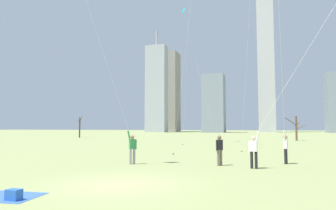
{
  "coord_description": "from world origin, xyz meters",
  "views": [
    {
      "loc": [
        4.85,
        -9.91,
        2.06
      ],
      "look_at": [
        0.0,
        6.0,
        3.3
      ],
      "focal_mm": 31.84,
      "sensor_mm": 36.0,
      "label": 1
    }
  ],
  "objects_px": {
    "kite_flyer_foreground_left_pink": "(121,112)",
    "picnic_spot": "(11,195)",
    "bystander_watching_nearby": "(219,149)",
    "kite_flyer_foreground_right_red": "(288,92)",
    "kite_flyer_far_back_purple": "(283,97)",
    "bare_tree_left_of_center": "(80,127)",
    "distant_kite_drifting_left_teal": "(186,21)",
    "bare_tree_right_of_center": "(296,127)"
  },
  "relations": [
    {
      "from": "bystander_watching_nearby",
      "to": "bare_tree_right_of_center",
      "type": "relative_size",
      "value": 0.43
    },
    {
      "from": "kite_flyer_far_back_purple",
      "to": "picnic_spot",
      "type": "xyz_separation_m",
      "value": [
        -8.18,
        -10.01,
        -3.59
      ]
    },
    {
      "from": "bare_tree_left_of_center",
      "to": "kite_flyer_far_back_purple",
      "type": "bearing_deg",
      "value": -44.28
    },
    {
      "from": "kite_flyer_far_back_purple",
      "to": "kite_flyer_foreground_right_red",
      "type": "bearing_deg",
      "value": -84.68
    },
    {
      "from": "picnic_spot",
      "to": "bare_tree_right_of_center",
      "type": "relative_size",
      "value": 0.51
    },
    {
      "from": "kite_flyer_foreground_left_pink",
      "to": "picnic_spot",
      "type": "height_order",
      "value": "kite_flyer_foreground_left_pink"
    },
    {
      "from": "distant_kite_drifting_left_teal",
      "to": "bare_tree_left_of_center",
      "type": "xyz_separation_m",
      "value": [
        -24.95,
        13.18,
        -14.34
      ]
    },
    {
      "from": "kite_flyer_foreground_right_red",
      "to": "bystander_watching_nearby",
      "type": "bearing_deg",
      "value": 172.87
    },
    {
      "from": "bare_tree_right_of_center",
      "to": "kite_flyer_foreground_right_red",
      "type": "bearing_deg",
      "value": -96.89
    },
    {
      "from": "bare_tree_right_of_center",
      "to": "distant_kite_drifting_left_teal",
      "type": "bearing_deg",
      "value": -141.73
    },
    {
      "from": "distant_kite_drifting_left_teal",
      "to": "kite_flyer_foreground_left_pink",
      "type": "bearing_deg",
      "value": -85.51
    },
    {
      "from": "kite_flyer_foreground_right_red",
      "to": "bystander_watching_nearby",
      "type": "height_order",
      "value": "kite_flyer_foreground_right_red"
    },
    {
      "from": "distant_kite_drifting_left_teal",
      "to": "picnic_spot",
      "type": "relative_size",
      "value": 9.63
    },
    {
      "from": "bystander_watching_nearby",
      "to": "picnic_spot",
      "type": "distance_m",
      "value": 10.46
    },
    {
      "from": "kite_flyer_far_back_purple",
      "to": "bare_tree_left_of_center",
      "type": "xyz_separation_m",
      "value": [
        -35.39,
        34.51,
        -1.5
      ]
    },
    {
      "from": "kite_flyer_foreground_right_red",
      "to": "bare_tree_left_of_center",
      "type": "bearing_deg",
      "value": 134.83
    },
    {
      "from": "kite_flyer_foreground_left_pink",
      "to": "kite_flyer_far_back_purple",
      "type": "relative_size",
      "value": 0.69
    },
    {
      "from": "kite_flyer_foreground_left_pink",
      "to": "kite_flyer_foreground_right_red",
      "type": "height_order",
      "value": "kite_flyer_foreground_right_red"
    },
    {
      "from": "distant_kite_drifting_left_teal",
      "to": "kite_flyer_far_back_purple",
      "type": "bearing_deg",
      "value": -63.92
    },
    {
      "from": "kite_flyer_foreground_right_red",
      "to": "bare_tree_left_of_center",
      "type": "relative_size",
      "value": 3.31
    },
    {
      "from": "distant_kite_drifting_left_teal",
      "to": "bare_tree_left_of_center",
      "type": "height_order",
      "value": "distant_kite_drifting_left_teal"
    },
    {
      "from": "picnic_spot",
      "to": "bare_tree_left_of_center",
      "type": "relative_size",
      "value": 0.44
    },
    {
      "from": "kite_flyer_foreground_left_pink",
      "to": "bystander_watching_nearby",
      "type": "xyz_separation_m",
      "value": [
        5.25,
        1.25,
        -1.98
      ]
    },
    {
      "from": "kite_flyer_foreground_left_pink",
      "to": "bystander_watching_nearby",
      "type": "height_order",
      "value": "kite_flyer_foreground_left_pink"
    },
    {
      "from": "kite_flyer_far_back_purple",
      "to": "kite_flyer_foreground_left_pink",
      "type": "bearing_deg",
      "value": -166.79
    },
    {
      "from": "picnic_spot",
      "to": "bare_tree_right_of_center",
      "type": "height_order",
      "value": "bare_tree_right_of_center"
    },
    {
      "from": "kite_flyer_foreground_right_red",
      "to": "distant_kite_drifting_left_teal",
      "type": "xyz_separation_m",
      "value": [
        -10.56,
        22.54,
        12.7
      ]
    },
    {
      "from": "picnic_spot",
      "to": "kite_flyer_foreground_right_red",
      "type": "bearing_deg",
      "value": 46.73
    },
    {
      "from": "bare_tree_left_of_center",
      "to": "distant_kite_drifting_left_teal",
      "type": "bearing_deg",
      "value": -27.84
    },
    {
      "from": "bystander_watching_nearby",
      "to": "bare_tree_right_of_center",
      "type": "height_order",
      "value": "bare_tree_right_of_center"
    },
    {
      "from": "bystander_watching_nearby",
      "to": "picnic_spot",
      "type": "relative_size",
      "value": 0.84
    },
    {
      "from": "kite_flyer_foreground_right_red",
      "to": "kite_flyer_far_back_purple",
      "type": "bearing_deg",
      "value": 95.32
    },
    {
      "from": "kite_flyer_far_back_purple",
      "to": "bare_tree_left_of_center",
      "type": "bearing_deg",
      "value": 135.72
    },
    {
      "from": "bystander_watching_nearby",
      "to": "kite_flyer_far_back_purple",
      "type": "bearing_deg",
      "value": 12.91
    },
    {
      "from": "bystander_watching_nearby",
      "to": "bare_tree_left_of_center",
      "type": "distance_m",
      "value": 47.67
    },
    {
      "from": "kite_flyer_foreground_left_pink",
      "to": "picnic_spot",
      "type": "xyz_separation_m",
      "value": [
        0.43,
        -7.99,
        -2.79
      ]
    },
    {
      "from": "bare_tree_left_of_center",
      "to": "bare_tree_right_of_center",
      "type": "bearing_deg",
      "value": -2.3
    },
    {
      "from": "kite_flyer_foreground_right_red",
      "to": "distant_kite_drifting_left_teal",
      "type": "relative_size",
      "value": 0.78
    },
    {
      "from": "bystander_watching_nearby",
      "to": "distant_kite_drifting_left_teal",
      "type": "bearing_deg",
      "value": 107.77
    },
    {
      "from": "picnic_spot",
      "to": "bare_tree_left_of_center",
      "type": "distance_m",
      "value": 52.22
    },
    {
      "from": "kite_flyer_foreground_left_pink",
      "to": "picnic_spot",
      "type": "bearing_deg",
      "value": -86.93
    },
    {
      "from": "kite_flyer_foreground_left_pink",
      "to": "bystander_watching_nearby",
      "type": "distance_m",
      "value": 5.75
    }
  ]
}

